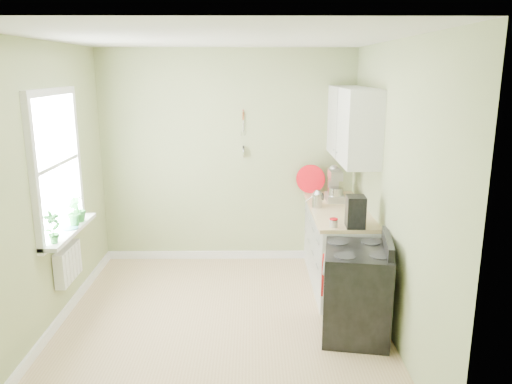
{
  "coord_description": "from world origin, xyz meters",
  "views": [
    {
      "loc": [
        0.3,
        -4.44,
        2.44
      ],
      "look_at": [
        0.35,
        0.55,
        1.21
      ],
      "focal_mm": 35.0,
      "sensor_mm": 36.0,
      "label": 1
    }
  ],
  "objects_px": {
    "stand_mixer": "(335,186)",
    "kettle": "(317,199)",
    "coffee_maker": "(355,213)",
    "stove": "(357,292)"
  },
  "relations": [
    {
      "from": "stand_mixer",
      "to": "kettle",
      "type": "relative_size",
      "value": 2.04
    },
    {
      "from": "stove",
      "to": "stand_mixer",
      "type": "xyz_separation_m",
      "value": [
        0.02,
        1.52,
        0.65
      ]
    },
    {
      "from": "stand_mixer",
      "to": "kettle",
      "type": "distance_m",
      "value": 0.4
    },
    {
      "from": "stove",
      "to": "kettle",
      "type": "relative_size",
      "value": 4.83
    },
    {
      "from": "stove",
      "to": "kettle",
      "type": "bearing_deg",
      "value": 100.67
    },
    {
      "from": "stove",
      "to": "coffee_maker",
      "type": "height_order",
      "value": "coffee_maker"
    },
    {
      "from": "stand_mixer",
      "to": "coffee_maker",
      "type": "distance_m",
      "value": 1.05
    },
    {
      "from": "coffee_maker",
      "to": "stove",
      "type": "bearing_deg",
      "value": -96.43
    },
    {
      "from": "stand_mixer",
      "to": "kettle",
      "type": "bearing_deg",
      "value": -128.32
    },
    {
      "from": "stove",
      "to": "kettle",
      "type": "height_order",
      "value": "kettle"
    }
  ]
}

